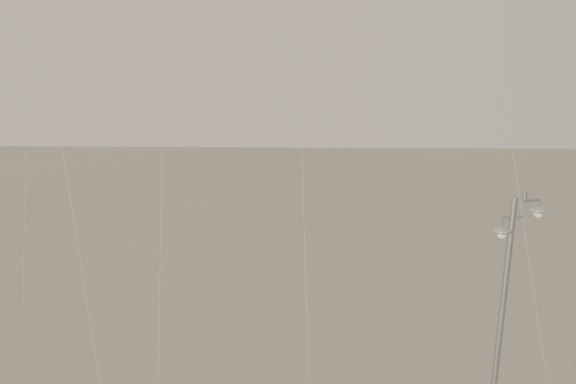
{
  "coord_description": "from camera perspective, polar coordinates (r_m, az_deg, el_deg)",
  "views": [
    {
      "loc": [
        0.29,
        -22.99,
        14.54
      ],
      "look_at": [
        -0.63,
        5.0,
        8.98
      ],
      "focal_mm": 50.0,
      "sensor_mm": 36.0,
      "label": 1
    }
  ],
  "objects": [
    {
      "name": "kite_3",
      "position": [
        25.94,
        -17.29,
        12.51
      ],
      "size": [
        3.49,
        3.24,
        20.99
      ],
      "rotation": [
        0.0,
        0.0,
        -0.34
      ],
      "color": "#9A3516",
      "rests_on": "ground"
    },
    {
      "name": "street_lamp",
      "position": [
        24.48,
        14.85,
        -11.03
      ],
      "size": [
        1.63,
        0.76,
        10.19
      ],
      "color": "gray",
      "rests_on": "ground"
    }
  ]
}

